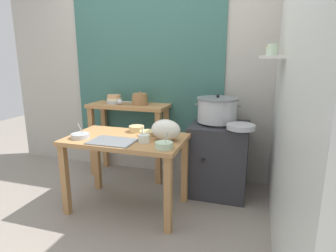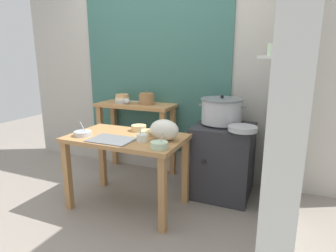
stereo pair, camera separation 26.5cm
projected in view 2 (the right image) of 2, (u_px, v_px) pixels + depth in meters
The scene contains 18 objects.
ground_plane at pixel (123, 208), 2.79m from camera, with size 9.00×9.00×0.00m, color gray.
wall_back at pixel (174, 69), 3.43m from camera, with size 4.40×0.12×2.60m.
wall_right at pixel (291, 77), 2.13m from camera, with size 0.30×3.20×2.60m.
prep_table at pixel (127, 147), 2.71m from camera, with size 1.10×0.66×0.72m.
back_shelf_table at pixel (136, 121), 3.49m from camera, with size 0.96×0.40×0.90m.
stove_block at pixel (223, 160), 3.01m from camera, with size 0.60×0.61×0.78m.
steamer_pot at pixel (221, 111), 2.92m from camera, with size 0.48×0.43×0.29m.
clay_pot at pixel (147, 99), 3.36m from camera, with size 0.18×0.18×0.16m.
bowl_stack_enamel at pixel (122, 99), 3.50m from camera, with size 0.18×0.18×0.11m.
ladle at pixel (128, 101), 3.38m from camera, with size 0.27×0.12×0.07m.
serving_tray at pixel (112, 140), 2.55m from camera, with size 0.40×0.28×0.01m, color slate.
plastic_bag at pixel (164, 130), 2.53m from camera, with size 0.27×0.18×0.19m, color silver.
wide_pan at pixel (243, 129), 2.62m from camera, with size 0.27×0.27×0.05m, color #B7BABF.
prep_bowl_0 at pixel (83, 133), 2.69m from camera, with size 0.17×0.17×0.15m.
prep_bowl_1 at pixel (139, 128), 2.87m from camera, with size 0.15×0.15×0.06m.
prep_bowl_2 at pixel (149, 132), 2.72m from camera, with size 0.16×0.16×0.04m.
prep_bowl_3 at pixel (142, 137), 2.50m from camera, with size 0.10×0.10×0.14m.
prep_bowl_4 at pixel (159, 145), 2.31m from camera, with size 0.15×0.15×0.15m.
Camera 2 is at (1.40, -2.14, 1.45)m, focal length 30.28 mm.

